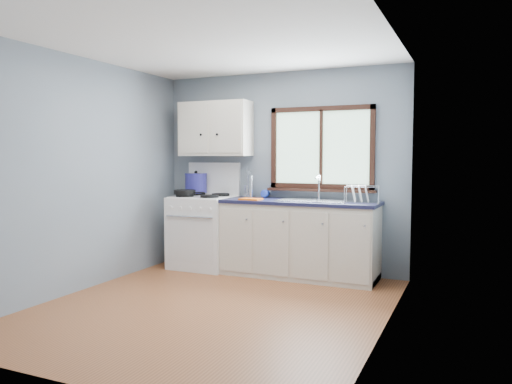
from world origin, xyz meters
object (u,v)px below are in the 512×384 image
at_px(thermos, 250,186).
at_px(dish_rack, 361,198).
at_px(base_cabinets, 299,243).
at_px(stockpot, 196,183).
at_px(utensil_crock, 249,191).
at_px(skillet, 185,192).
at_px(gas_range, 203,230).
at_px(sink, 314,206).

xyz_separation_m(thermos, dish_rack, (1.43, -0.12, -0.09)).
bearing_deg(base_cabinets, thermos, 169.97).
bearing_deg(stockpot, dish_rack, -3.27).
bearing_deg(dish_rack, base_cabinets, 170.95).
bearing_deg(utensil_crock, base_cabinets, -15.71).
distance_m(stockpot, thermos, 0.80).
bearing_deg(skillet, thermos, 15.68).
height_order(gas_range, stockpot, gas_range).
bearing_deg(skillet, sink, 1.14).
height_order(sink, thermos, sink).
relative_size(skillet, thermos, 1.47).
bearing_deg(thermos, dish_rack, -4.92).
xyz_separation_m(stockpot, thermos, (0.80, -0.00, -0.03)).
distance_m(sink, thermos, 0.91).
bearing_deg(gas_range, stockpot, 142.95).
xyz_separation_m(sink, skillet, (-1.67, -0.17, 0.13)).
bearing_deg(gas_range, sink, 0.71).
distance_m(gas_range, stockpot, 0.65).
height_order(skillet, utensil_crock, utensil_crock).
height_order(utensil_crock, dish_rack, utensil_crock).
distance_m(sink, utensil_crock, 0.98).
relative_size(base_cabinets, dish_rack, 4.30).
height_order(base_cabinets, skillet, skillet).
bearing_deg(thermos, sink, -8.03).
xyz_separation_m(stockpot, utensil_crock, (0.73, 0.09, -0.09)).
relative_size(skillet, stockpot, 1.21).
distance_m(gas_range, skillet, 0.55).
height_order(base_cabinets, stockpot, stockpot).
height_order(gas_range, sink, gas_range).
bearing_deg(dish_rack, gas_range, 171.47).
relative_size(sink, utensil_crock, 2.15).
relative_size(gas_range, dish_rack, 3.16).
distance_m(base_cabinets, dish_rack, 0.93).
relative_size(stockpot, dish_rack, 0.82).
relative_size(gas_range, sink, 1.62).
xyz_separation_m(gas_range, sink, (1.49, 0.02, 0.37)).
height_order(sink, skillet, sink).
xyz_separation_m(base_cabinets, skillet, (-1.49, -0.17, 0.58)).
height_order(skillet, dish_rack, dish_rack).
bearing_deg(stockpot, gas_range, -37.05).
xyz_separation_m(gas_range, thermos, (0.61, 0.14, 0.57)).
height_order(base_cabinets, thermos, thermos).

